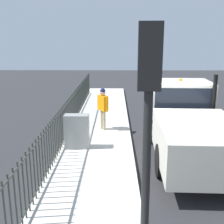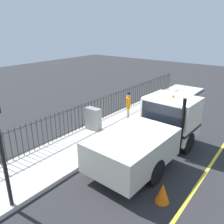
{
  "view_description": "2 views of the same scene",
  "coord_description": "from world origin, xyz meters",
  "px_view_note": "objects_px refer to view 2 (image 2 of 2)",
  "views": [
    {
      "loc": [
        2.13,
        9.1,
        3.84
      ],
      "look_at": [
        2.26,
        -0.5,
        1.4
      ],
      "focal_mm": 45.36,
      "sensor_mm": 36.0,
      "label": 1
    },
    {
      "loc": [
        -4.28,
        8.13,
        5.36
      ],
      "look_at": [
        2.12,
        -0.15,
        1.49
      ],
      "focal_mm": 36.97,
      "sensor_mm": 36.0,
      "label": 2
    }
  ],
  "objects_px": {
    "work_truck": "(156,129)",
    "utility_cabinet": "(93,119)",
    "worker_standing": "(128,103)",
    "traffic_cone": "(163,193)"
  },
  "relations": [
    {
      "from": "traffic_cone",
      "to": "worker_standing",
      "type": "bearing_deg",
      "value": -46.2
    },
    {
      "from": "worker_standing",
      "to": "traffic_cone",
      "type": "xyz_separation_m",
      "value": [
        -4.53,
        4.73,
        -0.9
      ]
    },
    {
      "from": "worker_standing",
      "to": "traffic_cone",
      "type": "bearing_deg",
      "value": 8.16
    },
    {
      "from": "worker_standing",
      "to": "work_truck",
      "type": "bearing_deg",
      "value": 17.45
    },
    {
      "from": "traffic_cone",
      "to": "utility_cabinet",
      "type": "bearing_deg",
      "value": -26.03
    },
    {
      "from": "work_truck",
      "to": "traffic_cone",
      "type": "height_order",
      "value": "work_truck"
    },
    {
      "from": "work_truck",
      "to": "utility_cabinet",
      "type": "height_order",
      "value": "work_truck"
    },
    {
      "from": "work_truck",
      "to": "utility_cabinet",
      "type": "distance_m",
      "value": 3.79
    },
    {
      "from": "work_truck",
      "to": "utility_cabinet",
      "type": "bearing_deg",
      "value": -179.28
    },
    {
      "from": "utility_cabinet",
      "to": "traffic_cone",
      "type": "distance_m",
      "value": 5.98
    }
  ]
}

